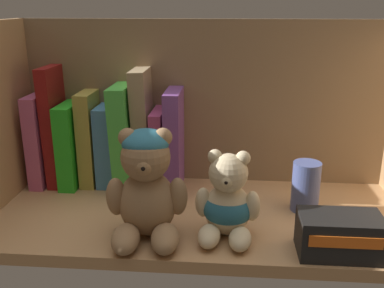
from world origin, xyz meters
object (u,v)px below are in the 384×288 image
object	(u,v)px
book_4	(109,144)
book_8	(175,137)
pillar_candle	(306,187)
teddy_bear_larger	(146,187)
small_product_box	(340,235)
book_7	(161,146)
book_5	(127,134)
book_1	(57,125)
book_0	(44,137)
book_2	(74,142)
book_6	(145,128)
teddy_bear_smaller	(227,203)
book_3	(91,137)

from	to	relation	value
book_4	book_8	xyz separation A→B (cm)	(13.32, 0.00, 1.77)
book_4	pillar_candle	size ratio (longest dim) A/B	1.79
teddy_bear_larger	small_product_box	bearing A→B (deg)	-5.72
book_7	book_5	bearing A→B (deg)	180.00
book_5	book_8	world-z (taller)	book_5
book_1	book_5	world-z (taller)	book_1
book_1	book_8	distance (cm)	23.49
book_8	teddy_bear_larger	xyz separation A→B (cm)	(-1.91, -20.95, -1.50)
teddy_bear_larger	book_0	bearing A→B (deg)	139.37
book_0	book_7	xyz separation A→B (cm)	(23.36, 0.00, -1.28)
book_2	book_6	distance (cm)	14.67
book_0	small_product_box	size ratio (longest dim) A/B	1.54
book_8	small_product_box	xyz separation A→B (cm)	(26.30, -23.78, -6.64)
book_4	book_8	world-z (taller)	book_8
book_4	teddy_bear_smaller	size ratio (longest dim) A/B	1.14
book_1	book_6	distance (cm)	17.44
pillar_candle	book_4	bearing A→B (deg)	165.06
book_2	book_6	xyz separation A→B (cm)	(14.29, 0.00, 3.30)
book_0	book_6	world-z (taller)	book_6
book_8	pillar_candle	xyz separation A→B (cm)	(23.70, -9.88, -5.24)
book_2	book_3	bearing A→B (deg)	0.00
book_3	teddy_bear_larger	distance (cm)	25.75
book_1	teddy_bear_larger	world-z (taller)	book_1
teddy_bear_larger	book_3	bearing A→B (deg)	125.45
book_0	book_1	xyz separation A→B (cm)	(2.92, 0.00, 2.63)
book_1	pillar_candle	size ratio (longest dim) A/B	2.64
book_6	teddy_bear_smaller	distance (cm)	26.28
book_6	book_8	size ratio (longest dim) A/B	1.19
book_4	teddy_bear_larger	bearing A→B (deg)	-61.41
pillar_candle	book_6	bearing A→B (deg)	161.59
book_4	book_6	bearing A→B (deg)	0.00
book_2	book_6	bearing A→B (deg)	0.00
book_7	book_8	world-z (taller)	book_8
teddy_bear_larger	pillar_candle	world-z (taller)	teddy_bear_larger
book_1	book_2	xyz separation A→B (cm)	(3.15, 0.00, -3.46)
book_4	book_2	bearing A→B (deg)	180.00
book_8	book_7	bearing A→B (deg)	180.00
book_3	teddy_bear_larger	xyz separation A→B (cm)	(14.92, -20.95, -1.08)
book_0	teddy_bear_smaller	size ratio (longest dim) A/B	1.30
book_4	book_5	distance (cm)	4.34
book_6	book_7	xyz separation A→B (cm)	(3.01, 0.00, -3.75)
book_7	pillar_candle	distance (cm)	28.62
book_8	teddy_bear_smaller	bearing A→B (deg)	-62.51
book_6	small_product_box	distance (cm)	40.96
book_1	small_product_box	world-z (taller)	book_1
book_0	pillar_candle	size ratio (longest dim) A/B	2.04
book_1	teddy_bear_larger	bearing A→B (deg)	-44.26
book_8	pillar_candle	size ratio (longest dim) A/B	2.19
book_2	book_3	xyz separation A→B (cm)	(3.43, 0.00, 1.07)
book_3	small_product_box	bearing A→B (deg)	-28.88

